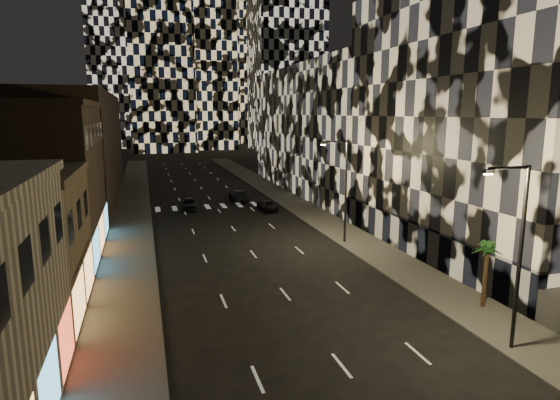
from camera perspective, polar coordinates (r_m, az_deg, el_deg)
sidewalk_left at (r=58.38m, az=-17.62°, el=-1.19°), size 4.00×120.00×0.15m
sidewalk_right at (r=61.15m, az=1.43°, el=-0.17°), size 4.00×120.00×0.15m
curb_left at (r=58.36m, az=-15.57°, el=-1.08°), size 0.20×120.00×0.15m
curb_right at (r=60.56m, az=-0.46°, el=-0.27°), size 0.20×120.00×0.15m
retail_brown at (r=42.01m, az=-28.09°, el=1.83°), size 10.00×15.00×12.00m
retail_filler_left at (r=67.94m, az=-23.73°, el=5.91°), size 10.00×40.00×14.00m
midrise_right at (r=42.51m, az=25.78°, el=8.89°), size 16.00×25.00×22.00m
midrise_base at (r=39.12m, az=16.20°, el=-4.64°), size 0.60×25.00×3.00m
midrise_filler_right at (r=70.22m, az=7.58°, el=8.47°), size 16.00×40.00×18.00m
streetlight_near at (r=24.73m, az=26.91°, el=-4.96°), size 2.55×0.25×9.00m
streetlight_far at (r=41.24m, az=7.74°, el=1.93°), size 2.55×0.25×9.00m
car_dark_midlane at (r=57.41m, az=-10.96°, el=-0.42°), size 1.98×4.32×1.43m
car_dark_oncoming at (r=62.08m, az=-5.07°, el=0.58°), size 2.26×5.19×1.48m
car_dark_rightlane at (r=55.72m, az=-1.52°, el=-0.72°), size 1.93×4.10×1.13m
palm_tree at (r=29.94m, az=23.92°, el=-5.90°), size 2.05×2.02×4.01m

